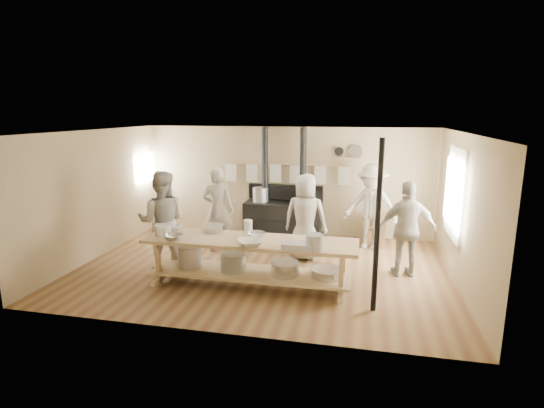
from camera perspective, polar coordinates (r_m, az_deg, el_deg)
name	(u,v)px	position (r m, az deg, el deg)	size (l,w,h in m)	color
ground	(263,268)	(8.26, -1.27, -8.62)	(7.00, 7.00, 0.00)	brown
room_shell	(262,185)	(7.83, -1.32, 2.55)	(7.00, 7.00, 7.00)	tan
window_right	(455,193)	(8.40, 23.43, 1.34)	(0.09, 1.50, 1.65)	beige
left_opening	(145,168)	(10.94, -16.69, 4.72)	(0.00, 0.90, 0.90)	white
stove	(283,216)	(10.08, 1.48, -1.62)	(1.90, 0.75, 2.60)	black
towel_rail	(286,171)	(10.16, 1.84, 4.48)	(3.00, 0.04, 0.47)	tan
back_wall_shelf	(348,154)	(9.98, 10.25, 6.69)	(0.63, 0.14, 0.32)	tan
prep_table	(250,258)	(7.26, -3.01, -7.25)	(3.60, 0.90, 0.85)	tan
support_post	(377,227)	(6.37, 14.00, -3.08)	(0.08, 0.08, 2.60)	black
cook_far_left	(218,210)	(9.05, -7.26, -0.79)	(0.67, 0.44, 1.82)	#A49C91
cook_left	(163,221)	(8.18, -14.50, -2.26)	(0.92, 0.72, 1.90)	#A49C91
cook_center	(305,217)	(8.51, 4.51, -1.78)	(0.86, 0.56, 1.76)	#A49C91
cook_right	(407,229)	(8.03, 17.73, -3.24)	(1.03, 0.43, 1.76)	#A49C91
cook_by_window	(371,207)	(9.40, 13.20, -0.35)	(1.22, 0.70, 1.88)	#A49C91
chair	(376,235)	(9.81, 13.85, -4.09)	(0.40, 0.40, 0.81)	#503720
bowl_white_a	(170,228)	(7.86, -13.57, -3.17)	(0.40, 0.40, 0.10)	white
bowl_steel_a	(173,238)	(7.26, -13.14, -4.42)	(0.32, 0.32, 0.10)	silver
bowl_white_b	(250,243)	(6.81, -2.92, -5.23)	(0.40, 0.40, 0.10)	white
bowl_steel_b	(256,235)	(7.20, -2.18, -4.25)	(0.32, 0.32, 0.10)	silver
roasting_pan	(298,246)	(6.66, 3.47, -5.62)	(0.47, 0.31, 0.10)	#B2B2B7
mixing_bowl_large	(214,228)	(7.67, -7.85, -3.23)	(0.39, 0.39, 0.12)	silver
bucket_galv	(314,242)	(6.61, 5.71, -5.13)	(0.27, 0.27, 0.25)	gray
deep_bowl_enamel	(163,230)	(7.62, -14.44, -3.40)	(0.28, 0.28, 0.17)	white
pitcher	(248,227)	(7.46, -3.25, -3.08)	(0.16, 0.16, 0.25)	white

